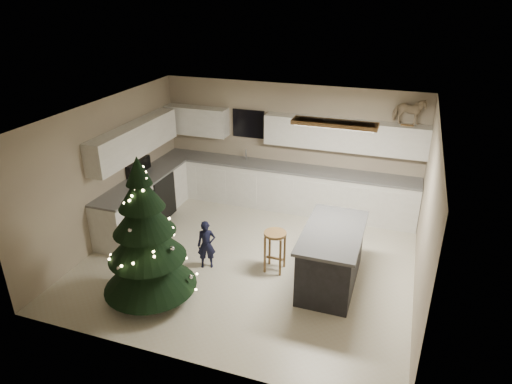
% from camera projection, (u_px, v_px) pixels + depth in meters
% --- Properties ---
extents(ground_plane, '(5.50, 5.50, 0.00)m').
position_uv_depth(ground_plane, '(250.00, 259.00, 8.00)').
color(ground_plane, '#BDB49F').
extents(room_shell, '(5.52, 5.02, 2.61)m').
position_uv_depth(room_shell, '(250.00, 167.00, 7.27)').
color(room_shell, tan).
rests_on(room_shell, ground_plane).
extents(cabinetry, '(5.50, 3.20, 2.00)m').
position_uv_depth(cabinetry, '(235.00, 179.00, 9.37)').
color(cabinetry, white).
rests_on(cabinetry, ground_plane).
extents(island, '(0.90, 1.70, 0.95)m').
position_uv_depth(island, '(331.00, 257.00, 7.20)').
color(island, black).
rests_on(island, ground_plane).
extents(bar_stool, '(0.37, 0.37, 0.72)m').
position_uv_depth(bar_stool, '(275.00, 242.00, 7.50)').
color(bar_stool, olive).
rests_on(bar_stool, ground_plane).
extents(christmas_tree, '(1.44, 1.39, 2.31)m').
position_uv_depth(christmas_tree, '(146.00, 244.00, 6.65)').
color(christmas_tree, '#3F2816').
rests_on(christmas_tree, ground_plane).
extents(toddler, '(0.36, 0.31, 0.85)m').
position_uv_depth(toddler, '(206.00, 245.00, 7.63)').
color(toddler, black).
rests_on(toddler, ground_plane).
extents(rocking_horse, '(0.59, 0.28, 0.52)m').
position_uv_depth(rocking_horse, '(409.00, 112.00, 8.38)').
color(rocking_horse, olive).
rests_on(rocking_horse, cabinetry).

